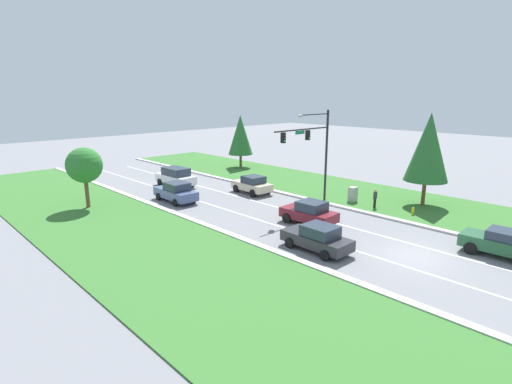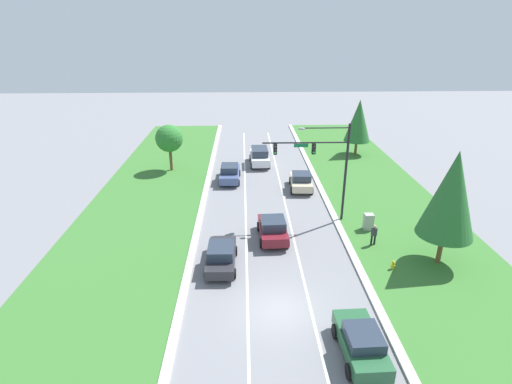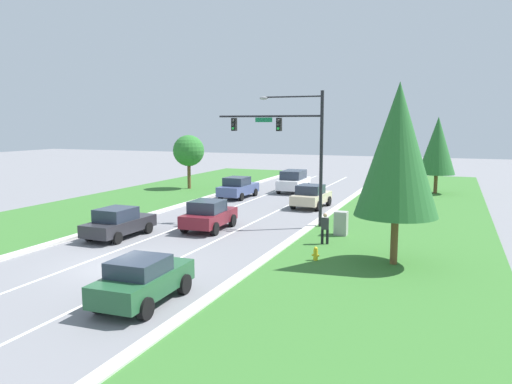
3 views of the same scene
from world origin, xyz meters
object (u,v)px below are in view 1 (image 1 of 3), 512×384
(white_suv, at_px, (176,177))
(conifer_near_right_tree, at_px, (428,147))
(traffic_signal_mast, at_px, (314,144))
(conifer_far_right_tree, at_px, (240,135))
(charcoal_sedan, at_px, (317,238))
(fire_hydrant, at_px, (413,211))
(pedestrian, at_px, (375,198))
(oak_near_left_tree, at_px, (84,165))
(forest_sedan, at_px, (501,243))
(utility_cabinet, at_px, (353,195))
(champagne_sedan, at_px, (252,184))
(burgundy_sedan, at_px, (309,213))
(slate_blue_sedan, at_px, (176,192))

(white_suv, relative_size, conifer_near_right_tree, 0.60)
(traffic_signal_mast, xyz_separation_m, conifer_far_right_tree, (7.73, 17.86, -1.05))
(charcoal_sedan, distance_m, fire_hydrant, 11.36)
(pedestrian, height_order, oak_near_left_tree, oak_near_left_tree)
(forest_sedan, height_order, white_suv, white_suv)
(utility_cabinet, height_order, pedestrian, pedestrian)
(traffic_signal_mast, relative_size, champagne_sedan, 1.91)
(conifer_near_right_tree, bearing_deg, burgundy_sedan, 161.45)
(oak_near_left_tree, bearing_deg, utility_cabinet, -39.45)
(charcoal_sedan, distance_m, conifer_near_right_tree, 15.27)
(slate_blue_sedan, bearing_deg, conifer_near_right_tree, -46.70)
(champagne_sedan, distance_m, white_suv, 8.52)
(fire_hydrant, bearing_deg, burgundy_sedan, 150.14)
(champagne_sedan, xyz_separation_m, oak_near_left_tree, (-13.60, 5.88, 2.79))
(charcoal_sedan, relative_size, conifer_far_right_tree, 0.66)
(traffic_signal_mast, xyz_separation_m, fire_hydrant, (3.54, -7.39, -5.01))
(burgundy_sedan, distance_m, conifer_near_right_tree, 12.30)
(white_suv, bearing_deg, conifer_near_right_tree, -63.64)
(champagne_sedan, height_order, fire_hydrant, champagne_sedan)
(forest_sedan, distance_m, conifer_near_right_tree, 11.79)
(burgundy_sedan, height_order, oak_near_left_tree, oak_near_left_tree)
(slate_blue_sedan, distance_m, burgundy_sedan, 12.87)
(traffic_signal_mast, distance_m, conifer_far_right_tree, 19.49)
(oak_near_left_tree, bearing_deg, charcoal_sedan, -71.60)
(forest_sedan, xyz_separation_m, burgundy_sedan, (-3.42, 11.70, 0.04))
(utility_cabinet, xyz_separation_m, pedestrian, (-0.32, -2.37, 0.24))
(burgundy_sedan, relative_size, charcoal_sedan, 0.95)
(forest_sedan, xyz_separation_m, charcoal_sedan, (-7.12, 8.11, -0.03))
(fire_hydrant, bearing_deg, white_suv, 109.86)
(forest_sedan, height_order, charcoal_sedan, charcoal_sedan)
(forest_sedan, xyz_separation_m, champagne_sedan, (0.06, 21.55, 0.02))
(traffic_signal_mast, distance_m, oak_near_left_tree, 19.14)
(traffic_signal_mast, distance_m, utility_cabinet, 6.11)
(white_suv, bearing_deg, pedestrian, -69.65)
(burgundy_sedan, bearing_deg, slate_blue_sedan, 103.99)
(forest_sedan, distance_m, utility_cabinet, 13.52)
(burgundy_sedan, height_order, pedestrian, burgundy_sedan)
(forest_sedan, distance_m, white_suv, 29.43)
(utility_cabinet, xyz_separation_m, oak_near_left_tree, (-17.70, 14.57, 2.96))
(forest_sedan, relative_size, oak_near_left_tree, 0.82)
(burgundy_sedan, xyz_separation_m, conifer_near_right_tree, (10.97, -3.68, 4.20))
(slate_blue_sedan, height_order, pedestrian, slate_blue_sedan)
(white_suv, relative_size, oak_near_left_tree, 0.93)
(traffic_signal_mast, relative_size, slate_blue_sedan, 1.73)
(forest_sedan, relative_size, burgundy_sedan, 1.00)
(slate_blue_sedan, distance_m, conifer_far_right_tree, 17.91)
(forest_sedan, distance_m, fire_hydrant, 8.46)
(slate_blue_sedan, bearing_deg, champagne_sedan, -18.47)
(conifer_near_right_tree, xyz_separation_m, oak_near_left_tree, (-21.08, 19.41, -1.43))
(burgundy_sedan, relative_size, pedestrian, 2.52)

